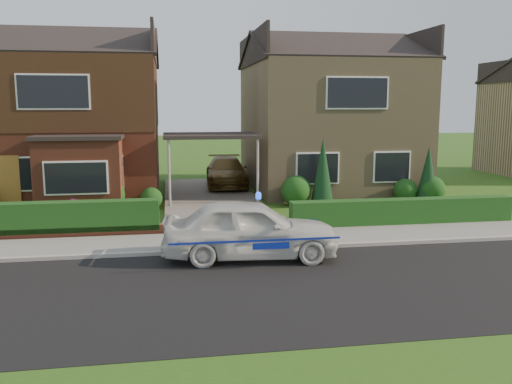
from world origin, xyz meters
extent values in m
plane|color=#274C14|center=(0.00, 0.00, 0.00)|extent=(120.00, 120.00, 0.00)
cube|color=black|center=(0.00, 0.00, 0.00)|extent=(60.00, 6.00, 0.02)
cube|color=#9E9993|center=(0.00, 3.05, 0.06)|extent=(60.00, 0.16, 0.12)
cube|color=slate|center=(0.00, 4.10, 0.05)|extent=(60.00, 2.00, 0.10)
cube|color=#666059|center=(0.00, 11.00, 0.06)|extent=(3.80, 12.00, 0.12)
cube|color=brown|center=(-5.80, 14.00, 2.90)|extent=(7.20, 8.00, 5.80)
cube|color=white|center=(-7.38, 9.98, 1.40)|extent=(1.80, 0.08, 1.30)
cube|color=white|center=(-4.22, 9.98, 1.40)|extent=(1.60, 0.08, 1.30)
cube|color=white|center=(-5.80, 9.98, 4.40)|extent=(2.60, 0.08, 1.30)
cube|color=black|center=(-5.80, 14.00, 4.35)|extent=(7.26, 8.06, 2.90)
cube|color=brown|center=(-4.94, 9.30, 1.35)|extent=(3.00, 1.40, 2.70)
cube|color=black|center=(-4.94, 9.30, 2.77)|extent=(3.20, 1.60, 0.14)
cube|color=#917C59|center=(5.80, 14.00, 2.90)|extent=(7.20, 8.00, 5.80)
cube|color=white|center=(4.22, 9.98, 1.40)|extent=(1.80, 0.08, 1.30)
cube|color=white|center=(7.38, 9.98, 1.40)|extent=(1.60, 0.08, 1.30)
cube|color=white|center=(5.80, 9.98, 4.40)|extent=(2.60, 0.08, 1.30)
cube|color=black|center=(0.00, 11.00, 2.70)|extent=(3.80, 3.00, 0.14)
cylinder|color=gray|center=(-1.70, 9.60, 1.35)|extent=(0.10, 0.10, 2.70)
cylinder|color=gray|center=(1.70, 9.60, 1.35)|extent=(0.10, 0.10, 2.70)
cube|color=brown|center=(-5.80, 5.30, 0.18)|extent=(7.70, 0.25, 0.36)
cube|color=#103512|center=(-5.80, 5.45, 0.00)|extent=(7.50, 0.55, 0.90)
cube|color=#103512|center=(5.80, 5.35, 0.00)|extent=(7.50, 0.55, 0.80)
sphere|color=#103512|center=(-4.00, 9.30, 0.66)|extent=(1.32, 1.32, 1.32)
sphere|color=#103512|center=(-2.40, 9.60, 0.42)|extent=(0.84, 0.84, 0.84)
sphere|color=#103512|center=(3.20, 9.40, 0.60)|extent=(1.20, 1.20, 1.20)
sphere|color=#103512|center=(7.80, 9.50, 0.48)|extent=(0.96, 0.96, 0.96)
sphere|color=#103512|center=(8.80, 9.20, 0.54)|extent=(1.08, 1.08, 1.08)
cone|color=black|center=(4.20, 9.20, 1.30)|extent=(0.90, 0.90, 2.60)
cone|color=black|center=(8.60, 9.20, 1.10)|extent=(0.90, 0.90, 2.20)
imported|color=silver|center=(0.30, 2.40, 0.77)|extent=(2.17, 4.63, 1.53)
sphere|color=#193FF2|center=(0.52, 2.40, 1.61)|extent=(0.17, 0.17, 0.17)
cube|color=navy|center=(0.30, 1.49, 0.70)|extent=(4.14, 0.02, 0.05)
cube|color=navy|center=(0.30, 3.31, 0.70)|extent=(4.14, 0.01, 0.05)
ellipsoid|color=black|center=(-0.96, 2.30, 1.06)|extent=(0.22, 0.17, 0.21)
sphere|color=white|center=(-0.94, 2.24, 1.05)|extent=(0.11, 0.11, 0.11)
sphere|color=black|center=(-0.94, 2.28, 1.20)|extent=(0.13, 0.13, 0.13)
cone|color=black|center=(-0.98, 2.29, 1.26)|extent=(0.04, 0.04, 0.05)
cone|color=black|center=(-0.89, 2.29, 1.26)|extent=(0.04, 0.04, 0.05)
imported|color=brown|center=(1.00, 14.39, 0.79)|extent=(2.12, 4.70, 1.34)
imported|color=gray|center=(-6.30, 6.97, 0.41)|extent=(0.57, 0.54, 0.82)
imported|color=gray|center=(-4.82, 7.44, 0.42)|extent=(0.62, 0.62, 0.83)
camera|label=1|loc=(-1.77, -11.02, 3.95)|focal=38.00mm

